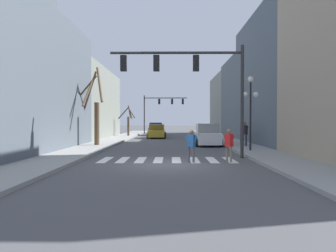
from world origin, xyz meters
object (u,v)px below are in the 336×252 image
object	(u,v)px
traffic_signal_near	(192,74)
pedestrian_on_left_sidewalk	(229,143)
pedestrian_crossing_street	(245,132)
street_tree_right_far	(95,110)
street_tree_right_mid	(128,121)
car_parked_right_far	(156,129)
pedestrian_on_right_sidewalk	(191,143)
car_parked_left_near	(207,135)
car_parked_left_far	(157,132)
traffic_signal_far	(161,105)
pedestrian_near_right_corner	(241,132)
street_lamp_right_corner	(251,98)

from	to	relation	value
traffic_signal_near	pedestrian_on_left_sidewalk	bearing A→B (deg)	-47.25
pedestrian_crossing_street	street_tree_right_far	world-z (taller)	street_tree_right_far
street_tree_right_far	street_tree_right_mid	size ratio (longest dim) A/B	1.58
car_parked_right_far	pedestrian_on_right_sidewalk	xyz separation A→B (m)	(3.03, -29.10, 0.12)
car_parked_right_far	car_parked_left_near	xyz separation A→B (m)	(4.95, -18.56, 0.01)
pedestrian_crossing_street	street_tree_right_mid	size ratio (longest dim) A/B	0.47
car_parked_right_far	car_parked_left_far	distance (m)	7.21
traffic_signal_far	traffic_signal_near	bearing A→B (deg)	-85.29
pedestrian_crossing_street	street_tree_right_far	bearing A→B (deg)	-126.51
pedestrian_near_right_corner	pedestrian_on_left_sidewalk	xyz separation A→B (m)	(-2.83, -10.63, -0.16)
pedestrian_near_right_corner	traffic_signal_near	bearing A→B (deg)	159.90
car_parked_left_near	traffic_signal_far	bearing A→B (deg)	10.46
car_parked_right_far	pedestrian_on_left_sidewalk	distance (m)	29.48
car_parked_left_far	traffic_signal_far	bearing A→B (deg)	179.99
street_tree_right_far	car_parked_right_far	bearing A→B (deg)	79.56
car_parked_left_far	pedestrian_on_right_sidewalk	size ratio (longest dim) A/B	3.00
car_parked_left_far	pedestrian_on_left_sidewalk	bearing A→B (deg)	11.34
pedestrian_near_right_corner	pedestrian_on_left_sidewalk	world-z (taller)	pedestrian_near_right_corner
pedestrian_near_right_corner	street_tree_right_far	size ratio (longest dim) A/B	0.27
street_lamp_right_corner	street_tree_right_mid	xyz separation A→B (m)	(-10.17, 19.99, -1.41)
traffic_signal_near	pedestrian_on_left_sidewalk	size ratio (longest dim) A/B	4.45
car_parked_left_far	car_parked_right_far	bearing A→B (deg)	-176.51
car_parked_left_near	pedestrian_crossing_street	distance (m)	3.41
car_parked_left_far	pedestrian_near_right_corner	distance (m)	13.38
traffic_signal_near	street_tree_right_mid	xyz separation A→B (m)	(-6.39, 22.82, -2.50)
street_lamp_right_corner	car_parked_left_near	size ratio (longest dim) A/B	1.05
traffic_signal_near	street_tree_right_mid	distance (m)	23.83
traffic_signal_far	car_parked_right_far	distance (m)	6.89
car_parked_left_near	pedestrian_on_right_sidewalk	xyz separation A→B (m)	(-1.92, -10.54, 0.11)
traffic_signal_near	traffic_signal_far	bearing A→B (deg)	94.71
pedestrian_on_right_sidewalk	car_parked_right_far	bearing A→B (deg)	132.93
traffic_signal_far	street_lamp_right_corner	xyz separation A→B (m)	(6.52, -30.34, -1.01)
street_lamp_right_corner	street_tree_right_mid	bearing A→B (deg)	116.97
car_parked_right_far	car_parked_left_near	world-z (taller)	car_parked_left_near
traffic_signal_far	car_parked_left_far	world-z (taller)	traffic_signal_far
traffic_signal_far	pedestrian_on_right_sidewalk	distance (m)	35.23
car_parked_left_far	pedestrian_on_left_sidewalk	distance (m)	22.32
street_lamp_right_corner	pedestrian_crossing_street	distance (m)	4.20
car_parked_left_near	pedestrian_on_right_sidewalk	distance (m)	10.71
street_lamp_right_corner	pedestrian_crossing_street	size ratio (longest dim) A/B	2.59
traffic_signal_near	pedestrian_on_left_sidewalk	world-z (taller)	traffic_signal_near
pedestrian_crossing_street	traffic_signal_far	bearing A→B (deg)	162.42
car_parked_right_far	pedestrian_on_right_sidewalk	size ratio (longest dim) A/B	3.03
car_parked_right_far	car_parked_left_far	world-z (taller)	car_parked_right_far
street_lamp_right_corner	street_tree_right_far	distance (m)	11.55
traffic_signal_far	car_parked_left_far	distance (m)	13.56
pedestrian_on_right_sidewalk	car_parked_left_near	bearing A→B (deg)	116.65
street_lamp_right_corner	car_parked_right_far	world-z (taller)	street_lamp_right_corner
pedestrian_on_left_sidewalk	pedestrian_crossing_street	bearing A→B (deg)	128.06
car_parked_right_far	street_tree_right_far	size ratio (longest dim) A/B	0.80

